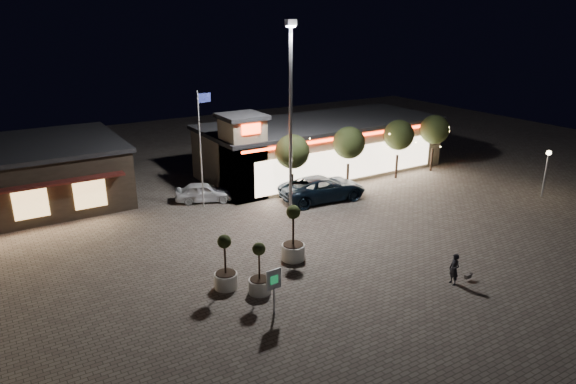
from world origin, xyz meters
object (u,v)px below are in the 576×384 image
planter_left (226,272)px  pickup_truck (323,188)px  planter_mid (260,278)px  pedestrian (454,269)px  white_sedan (204,192)px  valet_sign (274,283)px

planter_left → pickup_truck: bearing=34.9°
pickup_truck → planter_mid: (-10.16, -9.18, -0.06)m
pedestrian → planter_left: 11.19m
white_sedan → planter_left: bearing=-174.1°
planter_left → planter_mid: bearing=-48.0°
pickup_truck → pedestrian: bearing=179.3°
pickup_truck → white_sedan: (-7.40, 4.13, -0.18)m
white_sedan → planter_left: size_ratio=1.45×
planter_mid → pedestrian: bearing=-26.4°
pedestrian → planter_mid: planter_mid is taller
pedestrian → planter_mid: 9.55m
planter_mid → valet_sign: 2.12m
planter_mid → valet_sign: size_ratio=1.19×
white_sedan → valet_sign: bearing=-167.5°
planter_left → planter_mid: (1.16, -1.29, -0.05)m
valet_sign → planter_mid: bearing=80.1°
pedestrian → valet_sign: 9.22m
pickup_truck → valet_sign: valet_sign is taller
white_sedan → pedestrian: pedestrian is taller
planter_left → pedestrian: bearing=-29.7°
planter_left → planter_mid: size_ratio=1.07×
pedestrian → planter_left: size_ratio=0.58×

